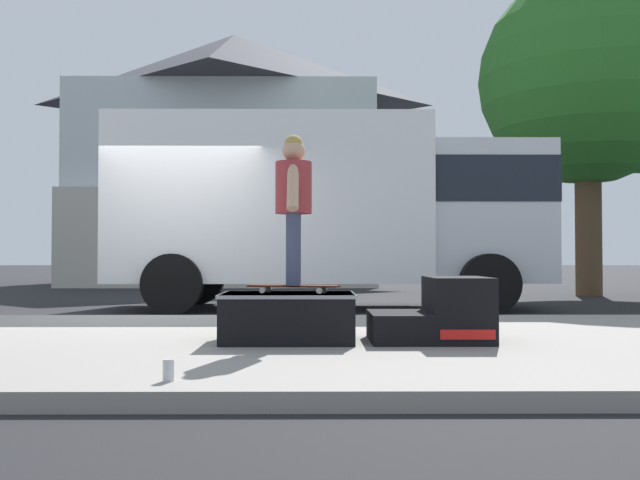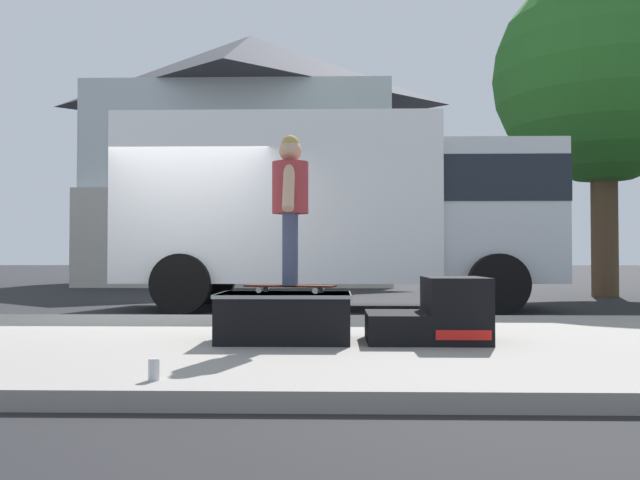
{
  "view_description": "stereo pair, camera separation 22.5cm",
  "coord_description": "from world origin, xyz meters",
  "px_view_note": "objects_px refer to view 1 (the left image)",
  "views": [
    {
      "loc": [
        2.04,
        -9.23,
        0.84
      ],
      "look_at": [
        2.1,
        -2.37,
        1.01
      ],
      "focal_mm": 38.99,
      "sensor_mm": 36.0,
      "label": 1
    },
    {
      "loc": [
        2.27,
        -9.23,
        0.84
      ],
      "look_at": [
        2.1,
        -2.37,
        1.01
      ],
      "focal_mm": 38.99,
      "sensor_mm": 36.0,
      "label": 2
    }
  ],
  "objects_px": {
    "skateboard": "(293,286)",
    "soda_can": "(168,370)",
    "box_truck": "(331,206)",
    "kicker_ramp": "(440,314)",
    "skate_box": "(288,316)",
    "street_tree_main": "(600,85)",
    "skater_kid": "(294,197)"
  },
  "relations": [
    {
      "from": "skateboard",
      "to": "soda_can",
      "type": "distance_m",
      "value": 2.07
    },
    {
      "from": "skateboard",
      "to": "soda_can",
      "type": "bearing_deg",
      "value": -109.16
    },
    {
      "from": "skateboard",
      "to": "box_truck",
      "type": "xyz_separation_m",
      "value": [
        0.45,
        5.46,
        1.11
      ]
    },
    {
      "from": "kicker_ramp",
      "to": "skateboard",
      "type": "xyz_separation_m",
      "value": [
        -1.26,
        -0.0,
        0.24
      ]
    },
    {
      "from": "skate_box",
      "to": "soda_can",
      "type": "xyz_separation_m",
      "value": [
        -0.62,
        -1.92,
        -0.16
      ]
    },
    {
      "from": "street_tree_main",
      "to": "soda_can",
      "type": "bearing_deg",
      "value": -122.73
    },
    {
      "from": "box_truck",
      "to": "soda_can",
      "type": "bearing_deg",
      "value": -98.61
    },
    {
      "from": "street_tree_main",
      "to": "skater_kid",
      "type": "bearing_deg",
      "value": -125.17
    },
    {
      "from": "skater_kid",
      "to": "kicker_ramp",
      "type": "bearing_deg",
      "value": 0.1
    },
    {
      "from": "skater_kid",
      "to": "street_tree_main",
      "type": "height_order",
      "value": "street_tree_main"
    },
    {
      "from": "soda_can",
      "to": "box_truck",
      "type": "relative_size",
      "value": 0.02
    },
    {
      "from": "kicker_ramp",
      "to": "street_tree_main",
      "type": "distance_m",
      "value": 11.39
    },
    {
      "from": "skateboard",
      "to": "box_truck",
      "type": "bearing_deg",
      "value": 85.28
    },
    {
      "from": "skate_box",
      "to": "kicker_ramp",
      "type": "distance_m",
      "value": 1.3
    },
    {
      "from": "skateboard",
      "to": "kicker_ramp",
      "type": "bearing_deg",
      "value": 0.1
    },
    {
      "from": "skateboard",
      "to": "soda_can",
      "type": "xyz_separation_m",
      "value": [
        -0.67,
        -1.92,
        -0.41
      ]
    },
    {
      "from": "skateboard",
      "to": "street_tree_main",
      "type": "xyz_separation_m",
      "value": [
        6.46,
        9.18,
        4.06
      ]
    },
    {
      "from": "skate_box",
      "to": "skateboard",
      "type": "relative_size",
      "value": 1.41
    },
    {
      "from": "skateboard",
      "to": "street_tree_main",
      "type": "relative_size",
      "value": 0.11
    },
    {
      "from": "skate_box",
      "to": "street_tree_main",
      "type": "xyz_separation_m",
      "value": [
        6.51,
        9.17,
        4.31
      ]
    },
    {
      "from": "street_tree_main",
      "to": "skateboard",
      "type": "bearing_deg",
      "value": -125.17
    },
    {
      "from": "kicker_ramp",
      "to": "soda_can",
      "type": "distance_m",
      "value": 2.73
    },
    {
      "from": "kicker_ramp",
      "to": "soda_can",
      "type": "relative_size",
      "value": 8.02
    },
    {
      "from": "kicker_ramp",
      "to": "skateboard",
      "type": "relative_size",
      "value": 1.26
    },
    {
      "from": "skater_kid",
      "to": "box_truck",
      "type": "xyz_separation_m",
      "value": [
        0.45,
        5.46,
        0.34
      ]
    },
    {
      "from": "skater_kid",
      "to": "soda_can",
      "type": "distance_m",
      "value": 2.35
    },
    {
      "from": "kicker_ramp",
      "to": "skateboard",
      "type": "distance_m",
      "value": 1.28
    },
    {
      "from": "kicker_ramp",
      "to": "skater_kid",
      "type": "xyz_separation_m",
      "value": [
        -1.26,
        -0.0,
        1.02
      ]
    },
    {
      "from": "soda_can",
      "to": "street_tree_main",
      "type": "bearing_deg",
      "value": 57.27
    },
    {
      "from": "skate_box",
      "to": "soda_can",
      "type": "distance_m",
      "value": 2.03
    },
    {
      "from": "soda_can",
      "to": "street_tree_main",
      "type": "xyz_separation_m",
      "value": [
        7.13,
        11.1,
        4.47
      ]
    },
    {
      "from": "kicker_ramp",
      "to": "box_truck",
      "type": "relative_size",
      "value": 0.15
    }
  ]
}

